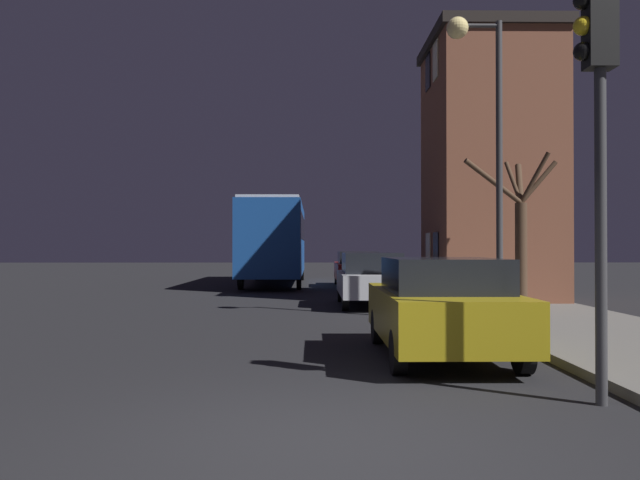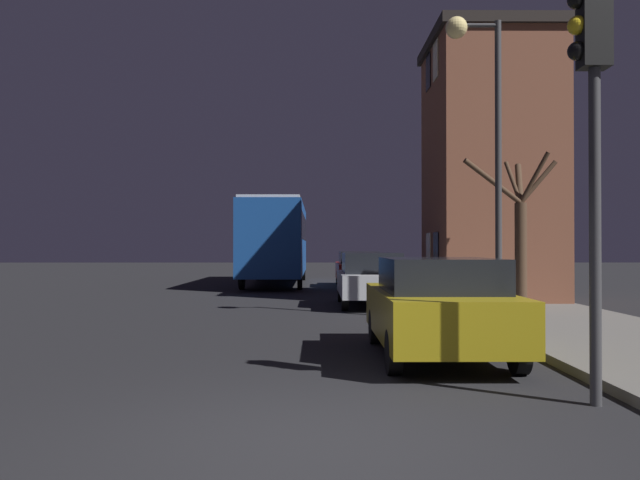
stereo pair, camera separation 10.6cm
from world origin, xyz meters
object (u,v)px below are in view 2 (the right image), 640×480
object	(u,v)px
traffic_light	(592,102)
bus	(276,236)
bare_tree	(519,233)
car_mid_lane	(371,278)
car_near_lane	(438,306)
streetlamp	(479,102)
car_far_lane	(358,268)

from	to	relation	value
traffic_light	bus	bearing A→B (deg)	102.49
bare_tree	car_mid_lane	bearing A→B (deg)	145.23
bare_tree	car_mid_lane	size ratio (longest dim) A/B	0.93
car_near_lane	bare_tree	bearing A→B (deg)	61.52
streetlamp	car_near_lane	xyz separation A→B (m)	(-1.70, -4.09, -4.01)
car_mid_lane	streetlamp	bearing A→B (deg)	-63.17
car_mid_lane	bus	bearing A→B (deg)	107.93
bare_tree	car_far_lane	distance (m)	11.38
bus	car_mid_lane	size ratio (longest dim) A/B	2.55
bare_tree	car_near_lane	world-z (taller)	bare_tree
traffic_light	car_mid_lane	bearing A→B (deg)	97.19
bare_tree	bus	xyz separation A→B (m)	(-6.68, 12.51, 0.13)
bare_tree	streetlamp	bearing A→B (deg)	-130.82
car_far_lane	car_near_lane	bearing A→B (deg)	-89.71
streetlamp	bare_tree	world-z (taller)	streetlamp
bare_tree	bus	bearing A→B (deg)	118.09
car_far_lane	bare_tree	bearing A→B (deg)	-73.71
streetlamp	traffic_light	world-z (taller)	streetlamp
car_far_lane	car_mid_lane	bearing A→B (deg)	-91.47
traffic_light	car_far_lane	distance (m)	19.55
traffic_light	bus	distance (m)	21.56
traffic_light	car_near_lane	size ratio (longest dim) A/B	1.12
car_mid_lane	car_far_lane	world-z (taller)	car_mid_lane
car_mid_lane	car_far_lane	size ratio (longest dim) A/B	0.90
bare_tree	traffic_light	bearing A→B (deg)	-103.34
streetlamp	car_mid_lane	distance (m)	5.98
streetlamp	car_mid_lane	bearing A→B (deg)	116.83
streetlamp	bus	bearing A→B (deg)	110.54
streetlamp	bare_tree	xyz separation A→B (m)	(1.39, 1.61, -2.79)
car_near_lane	car_mid_lane	distance (m)	8.06
streetlamp	car_far_lane	xyz separation A→B (m)	(-1.79, 12.46, -4.02)
car_far_lane	streetlamp	bearing A→B (deg)	-81.85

